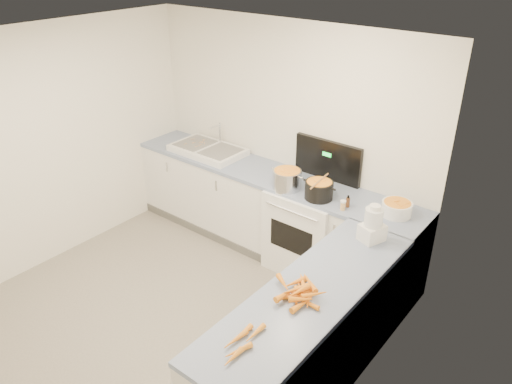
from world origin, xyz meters
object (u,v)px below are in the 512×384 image
Objects in this scene: black_pot at (319,191)px; food_processor at (373,225)px; extract_bottle at (348,202)px; steel_pot at (287,180)px; spice_jar at (343,206)px; mixing_bowl at (397,209)px; sink at (208,150)px; stove at (309,227)px.

black_pot is 0.83m from food_processor.
food_processor is at bearing -40.94° from extract_bottle.
black_pot is at bearing 2.06° from steel_pot.
spice_jar is at bearing -10.88° from black_pot.
spice_jar is at bearing -152.26° from mixing_bowl.
spice_jar is at bearing -3.80° from steel_pot.
food_processor is at bearing -12.26° from sink.
stove reaches higher than steel_pot.
extract_bottle is at bearing 85.23° from spice_jar.
sink is at bearing 174.46° from black_pot.
spice_jar is at bearing -22.86° from stove.
steel_pot is at bearing -7.74° from sink.
stove is 4.11× the size of food_processor.
stove is at bearing -178.41° from mixing_bowl.
mixing_bowl is at bearing 27.74° from spice_jar.
stove is 1.54m from sink.
mixing_bowl is 0.48m from spice_jar.
mixing_bowl is 2.93× the size of extract_bottle.
sink is at bearing 173.62° from spice_jar.
extract_bottle is at bearing -161.07° from mixing_bowl.
mixing_bowl reaches higher than extract_bottle.
stove reaches higher than food_processor.
sink reaches higher than extract_bottle.
food_processor reaches higher than black_pot.
food_processor is at bearing -17.18° from steel_pot.
mixing_bowl is (1.09, 0.18, -0.02)m from steel_pot.
extract_bottle is (0.31, 0.02, -0.03)m from black_pot.
black_pot reaches higher than spice_jar.
sink is (-1.45, 0.02, 0.50)m from stove.
mixing_bowl is 0.83× the size of food_processor.
extract_bottle is (0.48, -0.12, 0.51)m from stove.
sink is 1.93m from spice_jar.
food_processor is at bearing -28.53° from stove.
steel_pot is 1.07× the size of black_pot.
sink reaches higher than spice_jar.
black_pot is 0.31m from extract_bottle.
steel_pot is 0.37m from black_pot.
steel_pot is 3.63× the size of spice_jar.
sink is at bearing 172.26° from steel_pot.
steel_pot is at bearing 162.82° from food_processor.
mixing_bowl is at bearing 12.92° from black_pot.
mixing_bowl is (0.73, 0.17, -0.01)m from black_pot.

